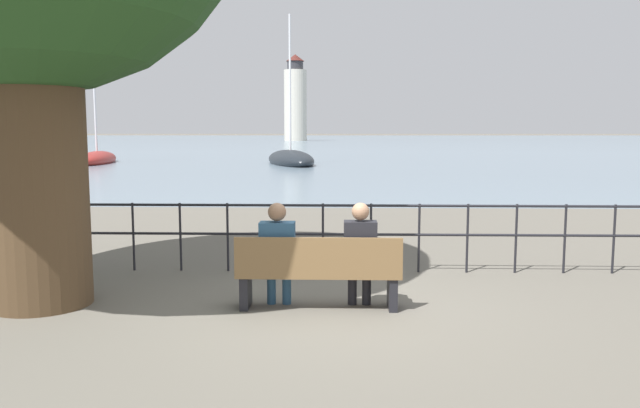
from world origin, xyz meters
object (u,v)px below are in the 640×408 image
object	(u,v)px
sailboat_0	(97,159)
seated_person_left	(278,250)
sailboat_2	(290,160)
harbor_lighthouse	(295,101)
seated_person_right	(360,251)
park_bench	(319,273)

from	to	relation	value
sailboat_0	seated_person_left	bearing A→B (deg)	-75.24
sailboat_0	sailboat_2	world-z (taller)	sailboat_0
seated_person_left	sailboat_2	distance (m)	33.41
seated_person_left	sailboat_0	bearing A→B (deg)	114.50
harbor_lighthouse	sailboat_2	bearing A→B (deg)	-86.23
seated_person_right	sailboat_0	distance (m)	37.86
park_bench	sailboat_2	bearing A→B (deg)	95.02
sailboat_2	harbor_lighthouse	xyz separation A→B (m)	(-6.46, 98.02, 8.47)
park_bench	sailboat_0	world-z (taller)	sailboat_0
seated_person_left	sailboat_0	xyz separation A→B (m)	(-15.52, 34.07, -0.40)
sailboat_0	park_bench	bearing A→B (deg)	-74.60
seated_person_left	harbor_lighthouse	distance (m)	131.89
seated_person_right	sailboat_2	size ratio (longest dim) A/B	0.13
seated_person_left	sailboat_0	distance (m)	37.44
seated_person_left	seated_person_right	xyz separation A→B (m)	(1.00, 0.00, -0.00)
seated_person_right	sailboat_0	size ratio (longest dim) A/B	0.10
seated_person_left	sailboat_2	bearing A→B (deg)	94.17
seated_person_right	sailboat_0	xyz separation A→B (m)	(-16.52, 34.07, -0.40)
sailboat_0	harbor_lighthouse	bearing A→B (deg)	76.36
park_bench	seated_person_left	world-z (taller)	seated_person_left
sailboat_0	sailboat_2	size ratio (longest dim) A/B	1.28
park_bench	sailboat_2	distance (m)	33.52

